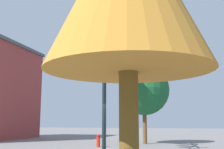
{
  "coord_description": "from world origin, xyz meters",
  "views": [
    {
      "loc": [
        -13.3,
        -4.06,
        1.64
      ],
      "look_at": [
        1.25,
        -0.06,
        4.21
      ],
      "focal_mm": 44.48,
      "sensor_mm": 36.0,
      "label": 1
    }
  ],
  "objects": [
    {
      "name": "tree_near",
      "position": [
        7.87,
        -0.82,
        4.04
      ],
      "size": [
        3.86,
        3.86,
        5.97
      ],
      "color": "brown",
      "rests_on": "ground_plane"
    },
    {
      "name": "signal_pole_assembly",
      "position": [
        1.57,
        0.22,
        5.02
      ],
      "size": [
        5.75,
        1.35,
        7.1
      ],
      "color": "black",
      "rests_on": "ground_plane"
    },
    {
      "name": "fire_hydrant",
      "position": [
        4.45,
        1.75,
        0.41
      ],
      "size": [
        0.33,
        0.24,
        0.83
      ],
      "color": "red",
      "rests_on": "ground_plane"
    }
  ]
}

